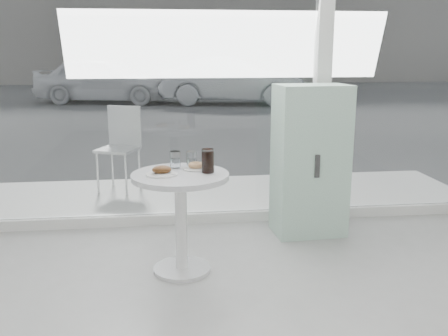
{
  "coord_description": "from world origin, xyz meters",
  "views": [
    {
      "loc": [
        -0.61,
        -1.66,
        1.65
      ],
      "look_at": [
        -0.2,
        1.7,
        0.85
      ],
      "focal_mm": 40.0,
      "sensor_mm": 36.0,
      "label": 1
    }
  ],
  "objects": [
    {
      "name": "far_building",
      "position": [
        0.0,
        25.0,
        4.0
      ],
      "size": [
        40.0,
        2.0,
        8.0
      ],
      "primitive_type": "cube",
      "color": "gray",
      "rests_on": "ground"
    },
    {
      "name": "car_white",
      "position": [
        -2.47,
        14.81,
        0.73
      ],
      "size": [
        4.55,
        2.62,
        1.46
      ],
      "primitive_type": "imported",
      "rotation": [
        0.0,
        0.0,
        1.35
      ],
      "color": "white",
      "rests_on": "street"
    },
    {
      "name": "water_tumbler_b",
      "position": [
        -0.4,
        2.09,
        0.82
      ],
      "size": [
        0.08,
        0.08,
        0.12
      ],
      "color": "white",
      "rests_on": "main_table"
    },
    {
      "name": "patio_deck",
      "position": [
        0.0,
        3.8,
        0.03
      ],
      "size": [
        5.6,
        1.6,
        0.05
      ],
      "primitive_type": "cube",
      "color": "silver",
      "rests_on": "ground"
    },
    {
      "name": "water_tumbler_a",
      "position": [
        -0.53,
        2.09,
        0.83
      ],
      "size": [
        0.08,
        0.08,
        0.13
      ],
      "color": "white",
      "rests_on": "main_table"
    },
    {
      "name": "storefront",
      "position": [
        0.07,
        3.0,
        1.71
      ],
      "size": [
        5.0,
        0.14,
        3.0
      ],
      "color": "white",
      "rests_on": "ground"
    },
    {
      "name": "street",
      "position": [
        0.0,
        16.0,
        -0.0
      ],
      "size": [
        40.0,
        24.0,
        0.0
      ],
      "primitive_type": "cube",
      "color": "#323232",
      "rests_on": "ground"
    },
    {
      "name": "main_table",
      "position": [
        -0.5,
        1.9,
        0.55
      ],
      "size": [
        0.72,
        0.72,
        0.77
      ],
      "color": "white",
      "rests_on": "ground"
    },
    {
      "name": "cola_glass",
      "position": [
        -0.29,
        1.91,
        0.86
      ],
      "size": [
        0.09,
        0.09,
        0.18
      ],
      "color": "white",
      "rests_on": "main_table"
    },
    {
      "name": "mint_cabinet",
      "position": [
        0.69,
        2.6,
        0.68
      ],
      "size": [
        0.65,
        0.46,
        1.36
      ],
      "rotation": [
        0.0,
        0.0,
        0.06
      ],
      "color": "#8EB6A1",
      "rests_on": "ground"
    },
    {
      "name": "patio_chair",
      "position": [
        -1.12,
        4.19,
        0.6
      ],
      "size": [
        0.55,
        0.55,
        0.97
      ],
      "rotation": [
        0.0,
        0.0,
        -0.39
      ],
      "color": "white",
      "rests_on": "patio_deck"
    },
    {
      "name": "car_silver",
      "position": [
        1.56,
        13.86,
        0.73
      ],
      "size": [
        4.62,
        2.29,
        1.46
      ],
      "primitive_type": "imported",
      "rotation": [
        0.0,
        0.0,
        1.39
      ],
      "color": "#A3A6AA",
      "rests_on": "street"
    },
    {
      "name": "plate_donut",
      "position": [
        -0.38,
        2.02,
        0.79
      ],
      "size": [
        0.2,
        0.2,
        0.05
      ],
      "color": "silver",
      "rests_on": "main_table"
    },
    {
      "name": "plate_fritter",
      "position": [
        -0.63,
        1.87,
        0.8
      ],
      "size": [
        0.23,
        0.23,
        0.07
      ],
      "color": "silver",
      "rests_on": "main_table"
    }
  ]
}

